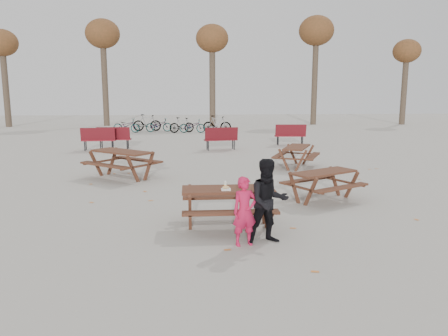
{
  "coord_description": "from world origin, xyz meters",
  "views": [
    {
      "loc": [
        -0.74,
        -8.32,
        2.67
      ],
      "look_at": [
        0.0,
        1.0,
        1.0
      ],
      "focal_mm": 35.0,
      "sensor_mm": 36.0,
      "label": 1
    }
  ],
  "objects": [
    {
      "name": "ground",
      "position": [
        0.0,
        0.0,
        0.0
      ],
      "size": [
        80.0,
        80.0,
        0.0
      ],
      "primitive_type": "plane",
      "color": "gray",
      "rests_on": "ground"
    },
    {
      "name": "main_picnic_table",
      "position": [
        0.0,
        0.0,
        0.59
      ],
      "size": [
        1.8,
        1.45,
        0.78
      ],
      "color": "#3C1F15",
      "rests_on": "ground"
    },
    {
      "name": "food_tray",
      "position": [
        -0.06,
        -0.18,
        0.79
      ],
      "size": [
        0.18,
        0.11,
        0.03
      ],
      "primitive_type": "cube",
      "color": "white",
      "rests_on": "main_picnic_table"
    },
    {
      "name": "bread_roll",
      "position": [
        -0.06,
        -0.18,
        0.83
      ],
      "size": [
        0.14,
        0.06,
        0.05
      ],
      "primitive_type": "ellipsoid",
      "color": "tan",
      "rests_on": "food_tray"
    },
    {
      "name": "soda_bottle",
      "position": [
        -0.06,
        -0.09,
        0.85
      ],
      "size": [
        0.07,
        0.07,
        0.17
      ],
      "color": "silver",
      "rests_on": "main_picnic_table"
    },
    {
      "name": "child",
      "position": [
        0.19,
        -1.08,
        0.61
      ],
      "size": [
        0.5,
        0.39,
        1.21
      ],
      "primitive_type": "imported",
      "rotation": [
        0.0,
        0.0,
        0.26
      ],
      "color": "#C11842",
      "rests_on": "ground"
    },
    {
      "name": "adult",
      "position": [
        0.62,
        -0.99,
        0.75
      ],
      "size": [
        0.81,
        0.67,
        1.5
      ],
      "primitive_type": "imported",
      "rotation": [
        0.0,
        0.0,
        0.15
      ],
      "color": "black",
      "rests_on": "ground"
    },
    {
      "name": "picnic_table_east",
      "position": [
        2.51,
        1.89,
        0.36
      ],
      "size": [
        2.13,
        2.0,
        0.72
      ],
      "primitive_type": null,
      "rotation": [
        0.0,
        0.0,
        0.51
      ],
      "color": "#3C1F15",
      "rests_on": "ground"
    },
    {
      "name": "picnic_table_north",
      "position": [
        -2.82,
        5.08,
        0.42
      ],
      "size": [
        2.52,
        2.47,
        0.85
      ],
      "primitive_type": null,
      "rotation": [
        0.0,
        0.0,
        -0.69
      ],
      "color": "#3C1F15",
      "rests_on": "ground"
    },
    {
      "name": "picnic_table_far",
      "position": [
        2.98,
        6.5,
        0.37
      ],
      "size": [
        1.98,
        2.14,
        0.74
      ],
      "primitive_type": null,
      "rotation": [
        0.0,
        0.0,
        1.14
      ],
      "color": "#3C1F15",
      "rests_on": "ground"
    },
    {
      "name": "park_bench_row",
      "position": [
        -1.03,
        11.88,
        0.52
      ],
      "size": [
        10.59,
        2.1,
        1.03
      ],
      "color": "maroon",
      "rests_on": "ground"
    },
    {
      "name": "bicycle_row",
      "position": [
        -1.98,
        19.92,
        0.49
      ],
      "size": [
        7.54,
        2.13,
        1.1
      ],
      "color": "black",
      "rests_on": "ground"
    },
    {
      "name": "tree_row",
      "position": [
        0.9,
        25.15,
        6.19
      ],
      "size": [
        32.17,
        3.52,
        8.26
      ],
      "color": "#382B21",
      "rests_on": "ground"
    },
    {
      "name": "fallen_leaves",
      "position": [
        0.5,
        2.5,
        0.0
      ],
      "size": [
        11.0,
        11.0,
        0.01
      ],
      "primitive_type": null,
      "color": "orange",
      "rests_on": "ground"
    }
  ]
}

